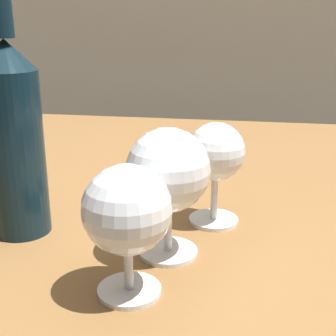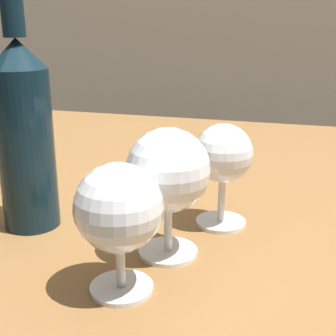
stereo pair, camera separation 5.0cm
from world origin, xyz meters
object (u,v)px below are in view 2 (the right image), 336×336
Objects in this scene: wine_glass_chardonnay at (224,157)px; wine_bottle at (24,131)px; wine_glass_amber at (119,211)px; wine_glass_port at (168,173)px.

wine_bottle is at bearing -164.39° from wine_glass_chardonnay.
wine_glass_port reaches higher than wine_glass_amber.
wine_glass_port is 0.19m from wine_bottle.
wine_glass_amber is 0.20m from wine_bottle.
wine_glass_chardonnay is at bearing 63.99° from wine_glass_port.
wine_glass_chardonnay reaches higher than wine_glass_amber.
wine_glass_amber is at bearing -106.28° from wine_glass_port.
wine_glass_amber is 0.99× the size of wine_glass_chardonnay.
wine_glass_port is 1.10× the size of wine_glass_chardonnay.
wine_glass_amber is at bearing -34.19° from wine_bottle.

